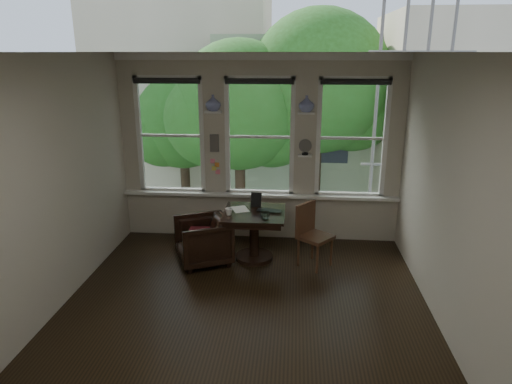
# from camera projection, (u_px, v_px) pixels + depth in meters

# --- Properties ---
(ground) EXTENTS (4.50, 4.50, 0.00)m
(ground) POSITION_uv_depth(u_px,v_px,m) (245.00, 305.00, 5.65)
(ground) COLOR black
(ground) RESTS_ON ground
(ceiling) EXTENTS (4.50, 4.50, 0.00)m
(ceiling) POSITION_uv_depth(u_px,v_px,m) (243.00, 52.00, 4.77)
(ceiling) COLOR silver
(ceiling) RESTS_ON ground
(wall_back) EXTENTS (4.50, 0.00, 4.50)m
(wall_back) POSITION_uv_depth(u_px,v_px,m) (260.00, 149.00, 7.35)
(wall_back) COLOR beige
(wall_back) RESTS_ON ground
(wall_front) EXTENTS (4.50, 0.00, 4.50)m
(wall_front) POSITION_uv_depth(u_px,v_px,m) (208.00, 285.00, 3.07)
(wall_front) COLOR beige
(wall_front) RESTS_ON ground
(wall_left) EXTENTS (0.00, 4.50, 4.50)m
(wall_left) POSITION_uv_depth(u_px,v_px,m) (56.00, 184.00, 5.40)
(wall_left) COLOR beige
(wall_left) RESTS_ON ground
(wall_right) EXTENTS (0.00, 4.50, 4.50)m
(wall_right) POSITION_uv_depth(u_px,v_px,m) (447.00, 194.00, 5.03)
(wall_right) COLOR beige
(wall_right) RESTS_ON ground
(window_left) EXTENTS (1.10, 0.12, 1.90)m
(window_left) POSITION_uv_depth(u_px,v_px,m) (171.00, 135.00, 7.41)
(window_left) COLOR white
(window_left) RESTS_ON ground
(window_center) EXTENTS (1.10, 0.12, 1.90)m
(window_center) POSITION_uv_depth(u_px,v_px,m) (260.00, 137.00, 7.29)
(window_center) COLOR white
(window_center) RESTS_ON ground
(window_right) EXTENTS (1.10, 0.12, 1.90)m
(window_right) POSITION_uv_depth(u_px,v_px,m) (352.00, 138.00, 7.17)
(window_right) COLOR white
(window_right) RESTS_ON ground
(shelf_left) EXTENTS (0.26, 0.16, 0.03)m
(shelf_left) POSITION_uv_depth(u_px,v_px,m) (213.00, 112.00, 7.14)
(shelf_left) COLOR white
(shelf_left) RESTS_ON ground
(shelf_right) EXTENTS (0.26, 0.16, 0.03)m
(shelf_right) POSITION_uv_depth(u_px,v_px,m) (306.00, 113.00, 7.02)
(shelf_right) COLOR white
(shelf_right) RESTS_ON ground
(intercom) EXTENTS (0.14, 0.06, 0.28)m
(intercom) POSITION_uv_depth(u_px,v_px,m) (214.00, 143.00, 7.32)
(intercom) COLOR #59544F
(intercom) RESTS_ON ground
(sticky_notes) EXTENTS (0.16, 0.01, 0.24)m
(sticky_notes) POSITION_uv_depth(u_px,v_px,m) (215.00, 164.00, 7.42)
(sticky_notes) COLOR pink
(sticky_notes) RESTS_ON ground
(desk_fan) EXTENTS (0.20, 0.20, 0.24)m
(desk_fan) POSITION_uv_depth(u_px,v_px,m) (305.00, 149.00, 7.17)
(desk_fan) COLOR #59544F
(desk_fan) RESTS_ON ground
(vase_left) EXTENTS (0.24, 0.24, 0.25)m
(vase_left) POSITION_uv_depth(u_px,v_px,m) (213.00, 103.00, 7.10)
(vase_left) COLOR silver
(vase_left) RESTS_ON shelf_left
(vase_right) EXTENTS (0.24, 0.24, 0.25)m
(vase_right) POSITION_uv_depth(u_px,v_px,m) (307.00, 104.00, 6.98)
(vase_right) COLOR silver
(vase_right) RESTS_ON shelf_right
(table) EXTENTS (0.90, 0.90, 0.75)m
(table) POSITION_uv_depth(u_px,v_px,m) (254.00, 236.00, 6.80)
(table) COLOR black
(table) RESTS_ON ground
(armchair_left) EXTENTS (0.99, 0.98, 0.69)m
(armchair_left) POSITION_uv_depth(u_px,v_px,m) (203.00, 241.00, 6.70)
(armchair_left) COLOR black
(armchair_left) RESTS_ON ground
(cushion_red) EXTENTS (0.45, 0.45, 0.06)m
(cushion_red) POSITION_uv_depth(u_px,v_px,m) (203.00, 234.00, 6.67)
(cushion_red) COLOR maroon
(cushion_red) RESTS_ON armchair_left
(side_chair_right) EXTENTS (0.59, 0.59, 0.92)m
(side_chair_right) POSITION_uv_depth(u_px,v_px,m) (315.00, 236.00, 6.55)
(side_chair_right) COLOR #452318
(side_chair_right) RESTS_ON ground
(laptop) EXTENTS (0.39, 0.28, 0.03)m
(laptop) POSITION_uv_depth(u_px,v_px,m) (268.00, 212.00, 6.64)
(laptop) COLOR black
(laptop) RESTS_ON table
(mug) EXTENTS (0.12, 0.12, 0.10)m
(mug) POSITION_uv_depth(u_px,v_px,m) (229.00, 212.00, 6.56)
(mug) COLOR white
(mug) RESTS_ON table
(drinking_glass) EXTENTS (0.15, 0.15, 0.11)m
(drinking_glass) POSITION_uv_depth(u_px,v_px,m) (265.00, 216.00, 6.38)
(drinking_glass) COLOR white
(drinking_glass) RESTS_ON table
(tablet) EXTENTS (0.17, 0.09, 0.22)m
(tablet) POSITION_uv_depth(u_px,v_px,m) (256.00, 200.00, 6.89)
(tablet) COLOR black
(tablet) RESTS_ON table
(papers) EXTENTS (0.32, 0.36, 0.00)m
(papers) POSITION_uv_depth(u_px,v_px,m) (240.00, 209.00, 6.81)
(papers) COLOR silver
(papers) RESTS_ON table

